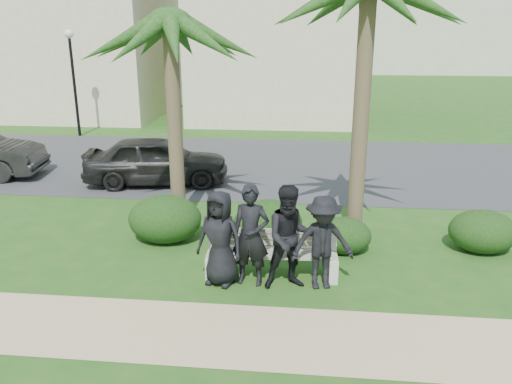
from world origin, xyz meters
TOP-DOWN VIEW (x-y plane):
  - ground at (0.00, 0.00)m, footprint 160.00×160.00m
  - footpath at (0.00, -1.80)m, footprint 30.00×1.60m
  - asphalt_street at (0.00, 8.00)m, footprint 160.00×8.00m
  - stucco_bldg_left at (-12.00, 18.00)m, footprint 10.40×8.40m
  - stucco_bldg_right at (-1.00, 18.00)m, footprint 8.40×8.40m
  - street_lamp at (-9.00, 12.00)m, footprint 0.36×0.36m
  - park_bench at (-0.01, 0.07)m, footprint 2.32×0.64m
  - man_a at (-0.87, -0.26)m, footprint 0.93×0.74m
  - man_b at (-0.35, -0.22)m, footprint 0.69×0.50m
  - man_c at (0.32, -0.29)m, footprint 1.01×0.87m
  - man_d at (0.86, -0.25)m, footprint 1.16×0.82m
  - hedge_b at (-2.33, 1.48)m, footprint 1.52×1.26m
  - hedge_c at (-0.31, 1.61)m, footprint 1.24×1.02m
  - hedge_d at (-0.18, 1.69)m, footprint 1.37×1.13m
  - hedge_e at (1.32, 1.27)m, footprint 1.10×0.91m
  - hedge_f at (4.06, 1.60)m, footprint 1.31×1.08m
  - palm_left at (-2.31, 2.54)m, footprint 3.00×3.00m
  - car_a at (-3.68, 5.47)m, footprint 4.22×2.23m

SIDE VIEW (x-z plane):
  - ground at x=0.00m, z-range 0.00..0.00m
  - footpath at x=0.00m, z-range -0.01..0.01m
  - asphalt_street at x=0.00m, z-range -0.01..0.01m
  - hedge_e at x=1.32m, z-range 0.00..0.72m
  - park_bench at x=-0.01m, z-range -0.04..0.76m
  - hedge_c at x=-0.31m, z-range 0.00..0.81m
  - hedge_f at x=4.06m, z-range 0.00..0.85m
  - hedge_d at x=-0.18m, z-range 0.00..0.89m
  - hedge_b at x=-2.33m, z-range 0.00..0.99m
  - car_a at x=-3.68m, z-range 0.00..1.37m
  - man_d at x=0.86m, z-range 0.00..1.63m
  - man_a at x=-0.87m, z-range 0.00..1.66m
  - man_b at x=-0.35m, z-range 0.00..1.77m
  - man_c at x=0.32m, z-range 0.00..1.80m
  - street_lamp at x=-9.00m, z-range 0.80..5.09m
  - stucco_bldg_left at x=-12.00m, z-range 0.01..7.31m
  - stucco_bldg_right at x=-1.00m, z-range 0.01..7.31m
  - palm_left at x=-2.31m, z-range 1.68..6.96m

